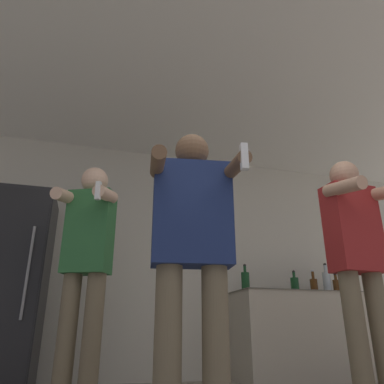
# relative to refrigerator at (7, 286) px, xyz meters

# --- Properties ---
(wall_back) EXTENTS (7.00, 0.06, 2.55)m
(wall_back) POSITION_rel_refrigerator_xyz_m (1.39, 0.38, 0.41)
(wall_back) COLOR beige
(wall_back) RESTS_ON ground_plane
(ceiling_slab) EXTENTS (7.00, 3.58, 0.05)m
(ceiling_slab) POSITION_rel_refrigerator_xyz_m (1.39, -1.18, 1.71)
(ceiling_slab) COLOR silver
(ceiling_slab) RESTS_ON wall_back
(refrigerator) EXTENTS (0.65, 0.74, 1.73)m
(refrigerator) POSITION_rel_refrigerator_xyz_m (0.00, 0.00, 0.00)
(refrigerator) COLOR #262628
(refrigerator) RESTS_ON ground_plane
(counter) EXTENTS (1.63, 0.64, 0.90)m
(counter) POSITION_rel_refrigerator_xyz_m (3.07, 0.05, -0.42)
(counter) COLOR #BCB29E
(counter) RESTS_ON ground_plane
(bottle_brown_liquor) EXTENTS (0.08, 0.08, 0.23)m
(bottle_brown_liquor) POSITION_rel_refrigerator_xyz_m (3.49, 0.01, 0.12)
(bottle_brown_liquor) COLOR #563314
(bottle_brown_liquor) RESTS_ON counter
(bottle_amber_bourbon) EXTENTS (0.09, 0.09, 0.28)m
(bottle_amber_bourbon) POSITION_rel_refrigerator_xyz_m (2.35, 0.01, 0.13)
(bottle_amber_bourbon) COLOR #194723
(bottle_amber_bourbon) RESTS_ON counter
(bottle_clear_vodka) EXTENTS (0.09, 0.09, 0.24)m
(bottle_clear_vodka) POSITION_rel_refrigerator_xyz_m (2.95, 0.01, 0.12)
(bottle_clear_vodka) COLOR #194723
(bottle_clear_vodka) RESTS_ON counter
(bottle_tall_gin) EXTENTS (0.08, 0.08, 0.26)m
(bottle_tall_gin) POSITION_rel_refrigerator_xyz_m (3.19, 0.01, 0.12)
(bottle_tall_gin) COLOR #563314
(bottle_tall_gin) RESTS_ON counter
(bottle_short_whiskey) EXTENTS (0.09, 0.09, 0.34)m
(bottle_short_whiskey) POSITION_rel_refrigerator_xyz_m (3.37, 0.01, 0.16)
(bottle_short_whiskey) COLOR silver
(bottle_short_whiskey) RESTS_ON counter
(person_woman_foreground) EXTENTS (0.56, 0.59, 1.62)m
(person_woman_foreground) POSITION_rel_refrigerator_xyz_m (1.24, -1.82, 0.06)
(person_woman_foreground) COLOR #75664C
(person_woman_foreground) RESTS_ON ground_plane
(person_man_side) EXTENTS (0.48, 0.48, 1.74)m
(person_man_side) POSITION_rel_refrigerator_xyz_m (2.56, -1.54, 0.14)
(person_man_side) COLOR #75664C
(person_man_side) RESTS_ON ground_plane
(person_spectator_back) EXTENTS (0.52, 0.53, 1.78)m
(person_spectator_back) POSITION_rel_refrigerator_xyz_m (0.68, -0.79, 0.15)
(person_spectator_back) COLOR #75664C
(person_spectator_back) RESTS_ON ground_plane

